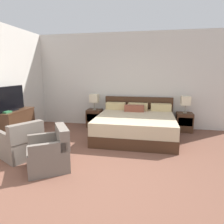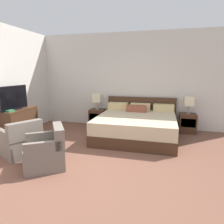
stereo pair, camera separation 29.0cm
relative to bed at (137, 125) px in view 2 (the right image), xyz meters
The scene contains 13 objects.
ground_plane 2.43m from the bed, 101.89° to the right, with size 10.15×10.15×0.00m, color brown.
wall_back 1.62m from the bed, 115.25° to the left, with size 6.67×0.06×2.89m, color beige.
wall_left 3.59m from the bed, 163.48° to the right, with size 0.06×5.18×2.89m, color beige.
bed is the anchor object (origin of this frame).
nightstand_left 1.56m from the bed, 150.96° to the left, with size 0.46×0.42×0.55m.
nightstand_right 1.56m from the bed, 29.01° to the left, with size 0.46×0.42×0.55m.
table_lamp_left 1.66m from the bed, 150.91° to the left, with size 0.25×0.25×0.49m.
table_lamp_right 1.66m from the bed, 29.06° to the left, with size 0.25×0.25×0.49m.
dresser 3.10m from the bed, 164.02° to the right, with size 0.46×1.05×0.78m.
tv 3.21m from the bed, 162.48° to the right, with size 0.18×0.92×0.60m.
book_red_cover 3.24m from the bed, 158.06° to the right, with size 0.24×0.19×0.04m, color #2D7042.
armchair_by_window 2.81m from the bed, 140.11° to the right, with size 0.93×0.93×0.76m.
armchair_companion 2.53m from the bed, 122.60° to the right, with size 0.95×0.95×0.76m.
Camera 2 is at (1.16, -2.78, 1.72)m, focal length 32.00 mm.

